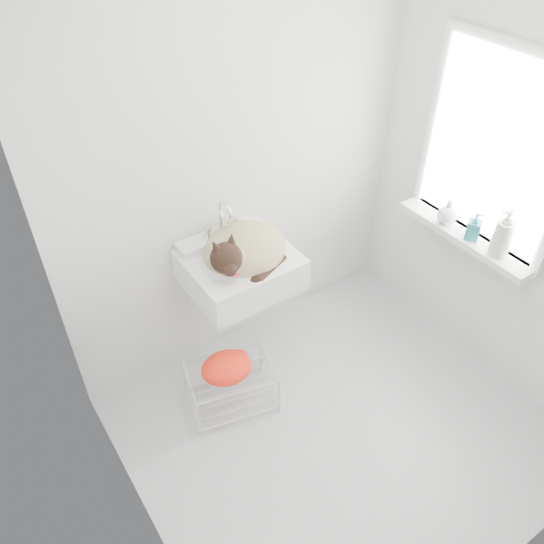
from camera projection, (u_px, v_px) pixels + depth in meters
floor at (338, 430)px, 3.13m from camera, size 2.20×2.00×0.02m
back_wall at (238, 162)px, 2.96m from camera, size 2.20×0.02×2.50m
right_wall at (525, 183)px, 2.79m from camera, size 0.02×2.00×2.50m
left_wall at (114, 371)px, 1.85m from camera, size 0.02×2.00×2.50m
window_glass at (496, 150)px, 2.85m from camera, size 0.01×0.80×1.00m
window_frame at (494, 151)px, 2.84m from camera, size 0.04×0.90×1.10m
windowsill at (464, 236)px, 3.15m from camera, size 0.16×0.88×0.04m
sink at (240, 256)px, 2.98m from camera, size 0.59×0.51×0.23m
faucet at (221, 219)px, 3.00m from camera, size 0.21×0.15×0.21m
cat at (243, 251)px, 2.94m from camera, size 0.52×0.44×0.31m
wire_rack at (231, 384)px, 3.19m from camera, size 0.54×0.44×0.28m
towel at (227, 371)px, 3.05m from camera, size 0.32×0.25×0.12m
bottle_a at (497, 254)px, 2.99m from camera, size 0.11×0.11×0.24m
bottle_b at (471, 238)px, 3.10m from camera, size 0.10×0.10×0.16m
bottle_c at (445, 222)px, 3.22m from camera, size 0.15×0.15×0.15m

